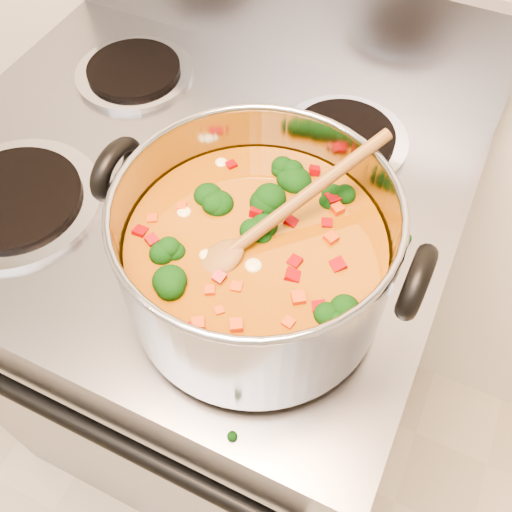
# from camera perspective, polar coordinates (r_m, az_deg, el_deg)

# --- Properties ---
(electric_range) EXTENTS (0.74, 0.67, 1.08)m
(electric_range) POSITION_cam_1_polar(r_m,az_deg,el_deg) (1.17, -4.69, -6.78)
(electric_range) COLOR gray
(electric_range) RESTS_ON ground
(stockpot) EXTENTS (0.34, 0.29, 0.17)m
(stockpot) POSITION_cam_1_polar(r_m,az_deg,el_deg) (0.60, -0.02, -0.07)
(stockpot) COLOR #94959C
(stockpot) RESTS_ON electric_range
(wooden_spoon) EXTENTS (0.15, 0.21, 0.09)m
(wooden_spoon) POSITION_cam_1_polar(r_m,az_deg,el_deg) (0.57, 0.62, 2.81)
(wooden_spoon) COLOR brown
(wooden_spoon) RESTS_ON stockpot
(cooktop_crumbs) EXTENTS (0.04, 0.02, 0.01)m
(cooktop_crumbs) POSITION_cam_1_polar(r_m,az_deg,el_deg) (0.75, -9.42, 4.25)
(cooktop_crumbs) COLOR black
(cooktop_crumbs) RESTS_ON electric_range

